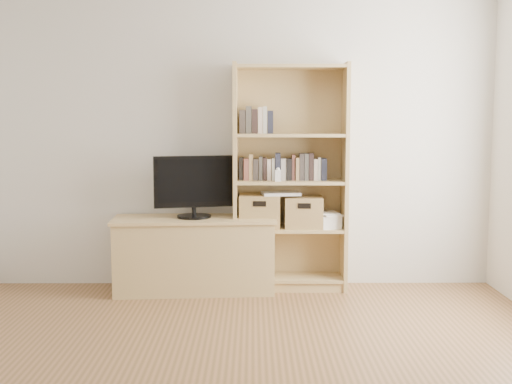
{
  "coord_description": "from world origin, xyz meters",
  "views": [
    {
      "loc": [
        0.16,
        -3.1,
        1.46
      ],
      "look_at": [
        0.18,
        1.9,
        0.89
      ],
      "focal_mm": 45.0,
      "sensor_mm": 36.0,
      "label": 1
    }
  ],
  "objects_px": {
    "television": "(194,186)",
    "basket_right": "(304,212)",
    "laptop": "(281,193)",
    "tv_stand": "(194,256)",
    "baby_monitor": "(278,176)",
    "bookshelf": "(290,178)",
    "basket_left": "(260,211)"
  },
  "relations": [
    {
      "from": "television",
      "to": "basket_right",
      "type": "distance_m",
      "value": 0.96
    },
    {
      "from": "television",
      "to": "laptop",
      "type": "height_order",
      "value": "television"
    },
    {
      "from": "tv_stand",
      "to": "baby_monitor",
      "type": "distance_m",
      "value": 0.99
    },
    {
      "from": "bookshelf",
      "to": "basket_right",
      "type": "distance_m",
      "value": 0.32
    },
    {
      "from": "basket_left",
      "to": "basket_right",
      "type": "distance_m",
      "value": 0.37
    },
    {
      "from": "basket_left",
      "to": "baby_monitor",
      "type": "bearing_deg",
      "value": -32.7
    },
    {
      "from": "tv_stand",
      "to": "bookshelf",
      "type": "height_order",
      "value": "bookshelf"
    },
    {
      "from": "bookshelf",
      "to": "baby_monitor",
      "type": "relative_size",
      "value": 20.25
    },
    {
      "from": "laptop",
      "to": "basket_right",
      "type": "bearing_deg",
      "value": -4.28
    },
    {
      "from": "television",
      "to": "tv_stand",
      "type": "bearing_deg",
      "value": 166.52
    },
    {
      "from": "basket_right",
      "to": "laptop",
      "type": "distance_m",
      "value": 0.26
    },
    {
      "from": "baby_monitor",
      "to": "basket_left",
      "type": "bearing_deg",
      "value": 147.57
    },
    {
      "from": "tv_stand",
      "to": "basket_right",
      "type": "height_order",
      "value": "basket_right"
    },
    {
      "from": "bookshelf",
      "to": "laptop",
      "type": "bearing_deg",
      "value": -166.07
    },
    {
      "from": "tv_stand",
      "to": "basket_left",
      "type": "height_order",
      "value": "basket_left"
    },
    {
      "from": "bookshelf",
      "to": "basket_left",
      "type": "bearing_deg",
      "value": -178.81
    },
    {
      "from": "basket_left",
      "to": "laptop",
      "type": "xyz_separation_m",
      "value": [
        0.18,
        -0.02,
        0.15
      ]
    },
    {
      "from": "tv_stand",
      "to": "television",
      "type": "xyz_separation_m",
      "value": [
        0.0,
        0.0,
        0.59
      ]
    },
    {
      "from": "bookshelf",
      "to": "television",
      "type": "height_order",
      "value": "bookshelf"
    },
    {
      "from": "basket_right",
      "to": "laptop",
      "type": "bearing_deg",
      "value": -173.94
    },
    {
      "from": "basket_right",
      "to": "laptop",
      "type": "relative_size",
      "value": 1.02
    },
    {
      "from": "television",
      "to": "basket_right",
      "type": "xyz_separation_m",
      "value": [
        0.93,
        0.07,
        -0.23
      ]
    },
    {
      "from": "tv_stand",
      "to": "laptop",
      "type": "bearing_deg",
      "value": 0.87
    },
    {
      "from": "basket_right",
      "to": "tv_stand",
      "type": "bearing_deg",
      "value": -172.95
    },
    {
      "from": "tv_stand",
      "to": "television",
      "type": "relative_size",
      "value": 1.98
    },
    {
      "from": "television",
      "to": "basket_left",
      "type": "relative_size",
      "value": 1.95
    },
    {
      "from": "bookshelf",
      "to": "baby_monitor",
      "type": "distance_m",
      "value": 0.15
    },
    {
      "from": "bookshelf",
      "to": "laptop",
      "type": "relative_size",
      "value": 6.12
    },
    {
      "from": "basket_right",
      "to": "laptop",
      "type": "height_order",
      "value": "laptop"
    },
    {
      "from": "tv_stand",
      "to": "bookshelf",
      "type": "bearing_deg",
      "value": 1.72
    },
    {
      "from": "tv_stand",
      "to": "laptop",
      "type": "xyz_separation_m",
      "value": [
        0.73,
        0.06,
        0.53
      ]
    },
    {
      "from": "television",
      "to": "laptop",
      "type": "relative_size",
      "value": 2.13
    }
  ]
}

